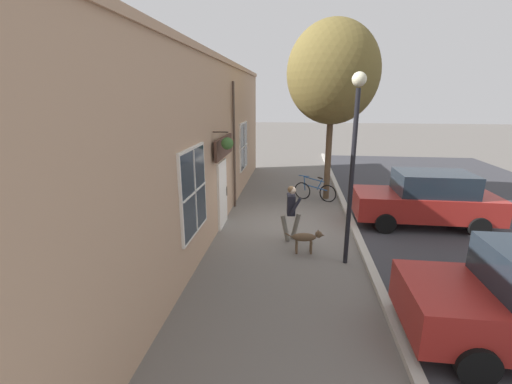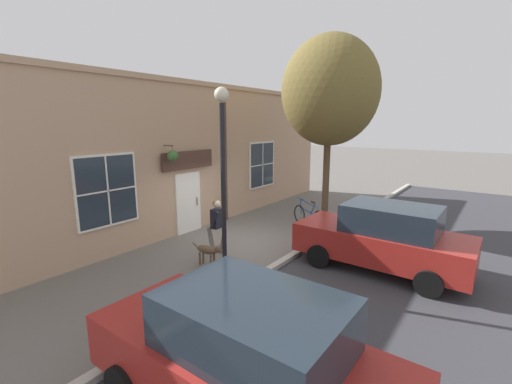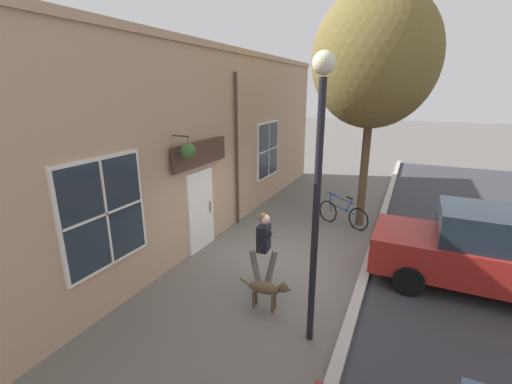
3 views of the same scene
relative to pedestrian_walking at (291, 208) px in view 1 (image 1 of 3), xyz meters
name	(u,v)px [view 1 (image 1 of 3)]	position (x,y,z in m)	size (l,w,h in m)	color
ground_plane	(290,225)	(-0.03, 1.14, -0.96)	(90.00, 90.00, 0.00)	#66605B
curb_and_road	(483,233)	(5.81, 1.14, -0.95)	(10.10, 28.00, 0.12)	#B2ADA3
storefront_facade	(217,144)	(-2.37, 1.15, 1.63)	(0.95, 18.00, 5.20)	tan
pedestrian_walking	(291,208)	(0.00, 0.00, 0.00)	(0.60, 0.55, 1.62)	#6B665B
dog_on_leash	(306,238)	(0.43, -0.82, -0.53)	(1.04, 0.29, 0.65)	brown
street_tree_by_curb	(334,77)	(1.42, 4.40, 3.78)	(3.44, 3.10, 6.77)	brown
leaning_bicycle	(315,191)	(0.88, 4.08, -0.58)	(1.64, 0.67, 1.00)	black
parked_car_mid_block	(426,199)	(4.26, 1.71, -0.08)	(4.31, 1.96, 1.75)	maroon
street_lamp	(354,143)	(1.40, -1.26, 2.04)	(0.32, 0.32, 4.56)	black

